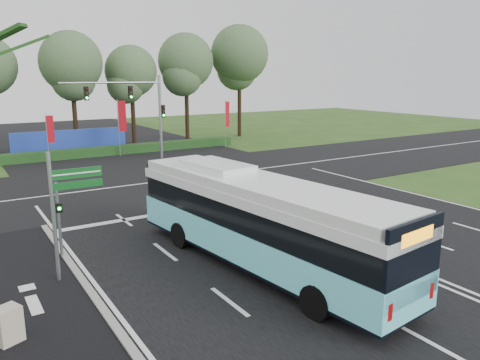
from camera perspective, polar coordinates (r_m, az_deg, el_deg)
name	(u,v)px	position (r m, az deg, el deg)	size (l,w,h in m)	color
ground	(294,225)	(22.43, 6.60, -5.51)	(120.00, 120.00, 0.00)	#2A4A18
road_main	(294,225)	(22.43, 6.60, -5.46)	(20.00, 120.00, 0.04)	black
road_cross	(184,179)	(32.30, -6.86, 0.15)	(120.00, 14.00, 0.05)	black
bike_path	(14,327)	(15.22, -25.87, -15.79)	(5.00, 18.00, 0.06)	black
kerb_strip	(99,304)	(15.55, -16.82, -14.26)	(0.25, 18.00, 0.12)	gray
city_bus	(259,221)	(17.04, 2.34, -4.98)	(3.92, 12.65, 3.57)	#6CEBFA
pedestrian_signal	(59,218)	(19.16, -21.19, -4.32)	(0.26, 0.40, 3.01)	gray
street_sign	(64,201)	(16.82, -20.72, -2.46)	(1.76, 0.14, 4.52)	gray
utility_cabinet	(8,326)	(14.24, -26.43, -15.63)	(0.62, 0.52, 1.04)	#BDAF98
banner_flag_left	(50,132)	(39.90, -22.19, 5.46)	(0.58, 0.16, 3.98)	gray
banner_flag_mid	(121,120)	(42.26, -14.28, 7.15)	(0.72, 0.19, 4.93)	gray
banner_flag_right	(227,117)	(45.92, -1.61, 7.68)	(0.63, 0.31, 4.59)	gray
traffic_light_gantry	(139,104)	(39.54, -12.17, 9.03)	(8.41, 0.28, 7.00)	gray
hedge	(124,150)	(43.67, -14.00, 3.62)	(22.00, 1.20, 0.80)	#163D17
blue_hoarding	(71,142)	(44.92, -19.93, 4.39)	(10.00, 0.30, 2.20)	#1D39A0
eucalyptus_row	(78,61)	(48.89, -19.13, 13.53)	(43.25, 9.61, 12.57)	black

